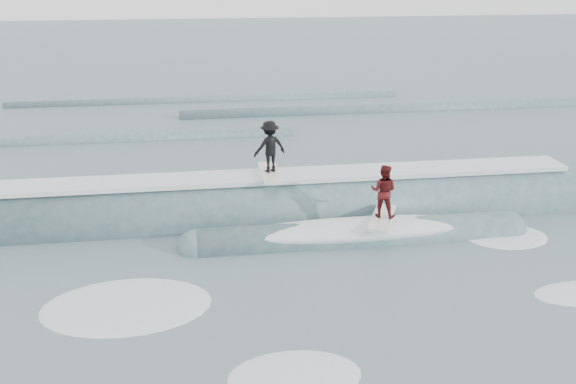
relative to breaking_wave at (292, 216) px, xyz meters
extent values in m
plane|color=#435B62|center=(-0.22, -3.90, -0.04)|extent=(160.00, 160.00, 0.00)
cylinder|color=#36595C|center=(-0.22, 0.27, -0.04)|extent=(20.09, 2.40, 2.40)
cylinder|color=#36595C|center=(1.58, -1.93, -0.04)|extent=(9.00, 1.14, 1.14)
sphere|color=#36595C|center=(-2.92, -1.93, -0.04)|extent=(1.14, 1.14, 1.14)
sphere|color=#36595C|center=(6.08, -1.93, -0.04)|extent=(1.14, 1.14, 1.14)
cube|color=white|center=(-0.22, 0.27, 1.23)|extent=(18.00, 1.30, 0.14)
ellipsoid|color=white|center=(1.58, -1.93, 0.26)|extent=(7.60, 1.30, 0.60)
cube|color=silver|center=(-0.63, 0.27, 1.35)|extent=(0.56, 2.00, 0.10)
imported|color=black|center=(-0.63, 0.27, 2.18)|extent=(1.14, 0.87, 1.56)
cube|color=silver|center=(2.28, -1.93, 0.58)|extent=(1.32, 2.05, 0.10)
imported|color=#460D0E|center=(2.28, -1.93, 1.39)|extent=(0.91, 0.85, 1.51)
ellipsoid|color=white|center=(5.85, -2.35, -0.04)|extent=(2.42, 1.65, 0.10)
ellipsoid|color=white|center=(-1.19, -7.97, -0.04)|extent=(2.16, 1.47, 0.10)
ellipsoid|color=white|center=(-4.57, -4.79, -0.04)|extent=(3.38, 2.30, 0.10)
cylinder|color=#36595C|center=(-9.39, 10.10, -0.04)|extent=(22.00, 0.70, 0.70)
cylinder|color=#36595C|center=(7.45, 14.10, -0.04)|extent=(22.00, 0.80, 0.80)
cylinder|color=#36595C|center=(-2.00, 18.10, -0.04)|extent=(22.00, 0.60, 0.60)
camera|label=1|loc=(-2.84, -18.12, 7.35)|focal=40.00mm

